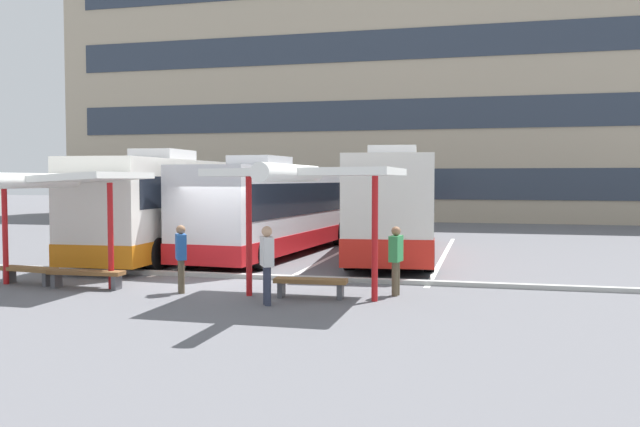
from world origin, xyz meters
name	(u,v)px	position (x,y,z in m)	size (l,w,h in m)	color
ground_plane	(212,280)	(0.00, 0.00, 0.00)	(160.00, 160.00, 0.00)	slate
terminal_building	(384,94)	(0.04, 30.77, 8.74)	(43.95, 10.73, 20.20)	tan
coach_bus_0	(183,206)	(-3.52, 5.62, 1.74)	(2.90, 12.42, 3.69)	silver
coach_bus_1	(276,209)	(-0.16, 6.19, 1.62)	(3.39, 11.38, 3.48)	silver
coach_bus_2	(394,206)	(3.98, 6.95, 1.76)	(3.64, 11.54, 3.78)	silver
lane_stripe_0	(148,248)	(-5.71, 7.04, 0.00)	(0.16, 14.00, 0.01)	white
lane_stripe_1	(239,251)	(-1.90, 7.04, 0.00)	(0.16, 14.00, 0.01)	white
lane_stripe_2	(338,253)	(1.90, 7.04, 0.00)	(0.16, 14.00, 0.01)	white
lane_stripe_3	(444,256)	(5.71, 7.04, 0.00)	(0.16, 14.00, 0.01)	white
waiting_shelter_0	(49,182)	(-3.36, -2.19, 2.63)	(4.03, 4.57, 2.88)	red
bench_0	(29,272)	(-4.26, -1.85, 0.33)	(1.65, 0.63, 0.45)	brown
bench_1	(86,275)	(-2.46, -2.06, 0.34)	(1.95, 0.50, 0.45)	brown
waiting_shelter_1	(307,175)	(3.27, -2.33, 2.80)	(3.94, 5.17, 3.01)	red
bench_2	(311,284)	(3.27, -2.02, 0.34)	(1.69, 0.52, 0.45)	brown
platform_kerb	(219,275)	(0.00, 0.51, 0.06)	(44.00, 0.24, 0.12)	#ADADA8
waiting_passenger_0	(181,254)	(0.10, -2.07, 0.93)	(0.43, 0.51, 1.62)	brown
waiting_passenger_1	(267,259)	(2.57, -3.04, 0.99)	(0.43, 0.54, 1.70)	#33384C
waiting_passenger_2	(396,256)	(5.11, -1.22, 0.93)	(0.30, 0.50, 1.61)	brown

